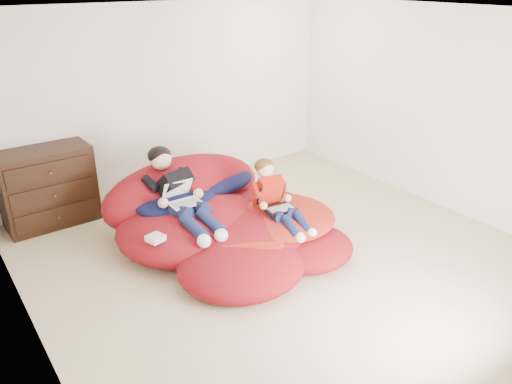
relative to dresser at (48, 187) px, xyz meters
The scene contains 9 objects.
room_shell 2.88m from the dresser, 50.81° to the right, with size 5.10×5.10×2.77m.
dresser is the anchor object (origin of this frame).
beanbag_pile 2.16m from the dresser, 47.95° to the right, with size 2.29×2.44×0.94m.
cream_pillow 1.35m from the dresser, 36.36° to the right, with size 0.44×0.28×0.28m, color beige.
older_boy 1.73m from the dresser, 53.55° to the right, with size 0.44×1.31×0.72m.
younger_boy 2.77m from the dresser, 47.50° to the right, with size 0.33×0.89×0.67m.
laptop_white 1.82m from the dresser, 55.85° to the right, with size 0.33×0.35×0.22m.
laptop_black 2.78m from the dresser, 47.74° to the right, with size 0.35×0.35×0.23m.
power_adapter 1.89m from the dresser, 73.11° to the right, with size 0.15×0.15×0.06m, color white.
Camera 1 is at (-2.96, -3.69, 2.83)m, focal length 35.00 mm.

